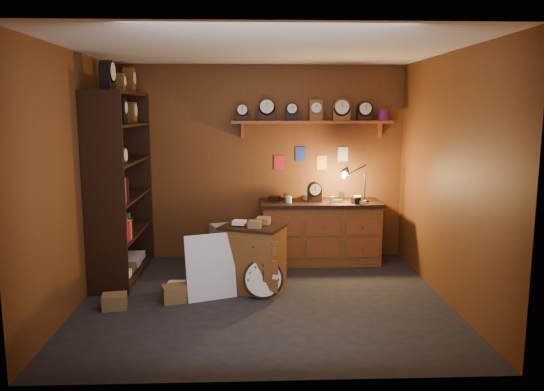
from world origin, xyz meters
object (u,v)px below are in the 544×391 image
at_px(big_round_clock, 263,279).
at_px(low_cabinet, 253,255).
at_px(shelving_unit, 118,177).
at_px(workbench, 320,228).

bearing_deg(big_round_clock, low_cabinet, 109.90).
distance_m(low_cabinet, big_round_clock, 0.37).
distance_m(shelving_unit, big_round_clock, 2.26).
bearing_deg(workbench, big_round_clock, -120.07).
distance_m(workbench, low_cabinet, 1.46).
xyz_separation_m(shelving_unit, workbench, (2.60, 0.49, -0.78)).
relative_size(low_cabinet, big_round_clock, 1.90).
bearing_deg(big_round_clock, shelving_unit, 152.58).
relative_size(shelving_unit, workbench, 1.56).
relative_size(shelving_unit, big_round_clock, 5.66).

